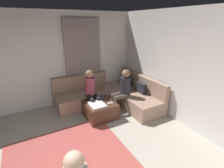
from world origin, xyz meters
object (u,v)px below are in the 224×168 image
at_px(ottoman, 100,110).
at_px(person_on_couch_side, 92,90).
at_px(sectional_couch, 112,95).
at_px(coffee_mug, 102,96).
at_px(game_remote, 110,103).
at_px(person_on_couch_back, 122,89).

distance_m(ottoman, person_on_couch_side, 0.58).
bearing_deg(sectional_couch, coffee_mug, -58.59).
xyz_separation_m(ottoman, coffee_mug, (-0.22, 0.18, 0.26)).
bearing_deg(person_on_couch_side, coffee_mug, 151.76).
bearing_deg(game_remote, coffee_mug, -174.29).
bearing_deg(coffee_mug, ottoman, -39.29).
height_order(coffee_mug, person_on_couch_side, person_on_couch_side).
xyz_separation_m(coffee_mug, person_on_couch_back, (0.21, 0.52, 0.19)).
bearing_deg(game_remote, sectional_couch, 148.26).
distance_m(sectional_couch, person_on_couch_side, 0.82).
xyz_separation_m(ottoman, game_remote, (0.18, 0.22, 0.22)).
relative_size(person_on_couch_back, person_on_couch_side, 1.00).
distance_m(coffee_mug, game_remote, 0.40).
relative_size(coffee_mug, person_on_couch_side, 0.08).
relative_size(coffee_mug, game_remote, 0.63).
bearing_deg(person_on_couch_back, coffee_mug, 68.00).
height_order(sectional_couch, person_on_couch_back, person_on_couch_back).
xyz_separation_m(person_on_couch_back, person_on_couch_side, (-0.34, -0.77, 0.00)).
distance_m(ottoman, coffee_mug, 0.38).
bearing_deg(person_on_couch_side, ottoman, 101.20).
bearing_deg(ottoman, person_on_couch_side, -168.80).
xyz_separation_m(coffee_mug, game_remote, (0.40, 0.04, -0.04)).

